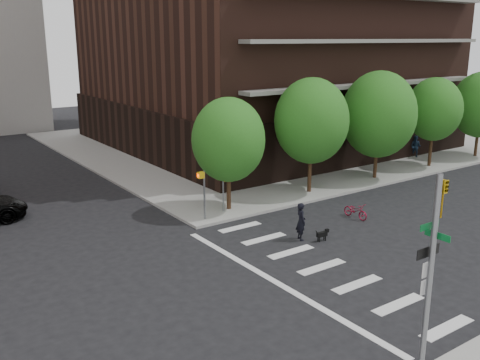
# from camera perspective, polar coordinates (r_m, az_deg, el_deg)

# --- Properties ---
(ground) EXTENTS (120.00, 120.00, 0.00)m
(ground) POSITION_cam_1_polar(r_m,az_deg,el_deg) (21.31, 2.75, -11.17)
(ground) COLOR black
(ground) RESTS_ON ground
(sidewalk_ne) EXTENTS (39.00, 33.00, 0.15)m
(sidewalk_ne) POSITION_cam_1_polar(r_m,az_deg,el_deg) (51.16, 4.76, 4.43)
(sidewalk_ne) COLOR gray
(sidewalk_ne) RESTS_ON ground
(crosswalk) EXTENTS (3.85, 13.00, 0.01)m
(crosswalk) POSITION_cam_1_polar(r_m,az_deg,el_deg) (22.60, 7.24, -9.66)
(crosswalk) COLOR silver
(crosswalk) RESTS_ON ground
(tree_a) EXTENTS (4.00, 4.00, 5.90)m
(tree_a) POSITION_cam_1_polar(r_m,az_deg,el_deg) (28.86, -1.24, 4.31)
(tree_a) COLOR #301E11
(tree_a) RESTS_ON sidewalk_ne
(tree_b) EXTENTS (4.50, 4.50, 6.65)m
(tree_b) POSITION_cam_1_polar(r_m,az_deg,el_deg) (32.46, 7.63, 6.27)
(tree_b) COLOR #301E11
(tree_b) RESTS_ON sidewalk_ne
(tree_c) EXTENTS (5.00, 5.00, 6.80)m
(tree_c) POSITION_cam_1_polar(r_m,az_deg,el_deg) (36.78, 14.57, 6.78)
(tree_c) COLOR #301E11
(tree_c) RESTS_ON sidewalk_ne
(tree_d) EXTENTS (4.00, 4.00, 6.20)m
(tree_d) POSITION_cam_1_polar(r_m,az_deg,el_deg) (41.52, 20.01, 7.10)
(tree_d) COLOR #301E11
(tree_d) RESTS_ON sidewalk_ne
(traffic_signal) EXTENTS (0.90, 0.75, 6.00)m
(traffic_signal) POSITION_cam_1_polar(r_m,az_deg,el_deg) (15.18, 19.41, -12.05)
(traffic_signal) COLOR slate
(traffic_signal) RESTS_ON sidewalk_s
(pedestrian_signal) EXTENTS (2.18, 0.67, 2.60)m
(pedestrian_signal) POSITION_cam_1_polar(r_m,az_deg,el_deg) (28.00, -3.41, -0.66)
(pedestrian_signal) COLOR slate
(pedestrian_signal) RESTS_ON sidewalk_ne
(scooter) EXTENTS (0.57, 1.59, 0.83)m
(scooter) POSITION_cam_1_polar(r_m,az_deg,el_deg) (29.28, 12.22, -3.22)
(scooter) COLOR maroon
(scooter) RESTS_ON ground
(dog_walker) EXTENTS (0.78, 0.63, 1.84)m
(dog_walker) POSITION_cam_1_polar(r_m,az_deg,el_deg) (25.63, 6.52, -4.41)
(dog_walker) COLOR black
(dog_walker) RESTS_ON ground
(dog) EXTENTS (0.66, 0.23, 0.56)m
(dog) POSITION_cam_1_polar(r_m,az_deg,el_deg) (25.78, 8.80, -5.72)
(dog) COLOR black
(dog) RESTS_ON ground
(pedestrian_far) EXTENTS (0.95, 0.81, 1.71)m
(pedestrian_far) POSITION_cam_1_polar(r_m,az_deg,el_deg) (44.77, 18.23, 3.43)
(pedestrian_far) COLOR navy
(pedestrian_far) RESTS_ON sidewalk_ne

